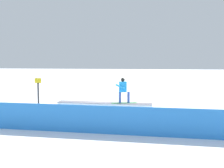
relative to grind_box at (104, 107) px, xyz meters
name	(u,v)px	position (x,y,z in m)	size (l,w,h in m)	color
ground_plane	(104,112)	(0.00, 0.00, -0.24)	(120.00, 120.00, 0.00)	white
grind_box	(104,107)	(0.00, 0.00, 0.00)	(5.49, 0.94, 0.53)	white
snowboarder	(123,89)	(-1.09, 0.08, 1.07)	(1.46, 0.67, 1.44)	#3D8D48
safety_fence	(88,119)	(0.00, 4.44, 0.34)	(13.80, 0.06, 1.15)	#2B80DE
trail_marker	(38,92)	(4.06, -0.31, 0.76)	(0.40, 0.10, 1.87)	#262628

